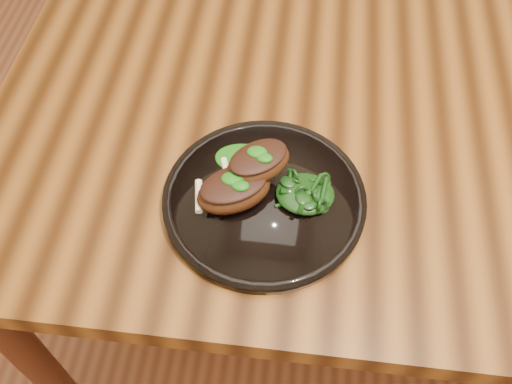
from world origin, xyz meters
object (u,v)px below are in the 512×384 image
Objects in this scene: plate at (264,199)px; greens_heap at (305,191)px; desk at (463,161)px; lamb_chop_front at (233,190)px.

greens_heap reaches higher than plate.
desk is 0.43m from lamb_chop_front.
plate is (-0.33, -0.18, 0.09)m from desk.
greens_heap is (-0.27, -0.18, 0.11)m from desk.
desk is 19.00× the size of greens_heap.
greens_heap is at bearing -146.48° from desk.
plate reaches higher than desk.
desk is 12.47× the size of lamb_chop_front.
desk is at bearing 29.29° from plate.
lamb_chop_front reaches higher than greens_heap.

